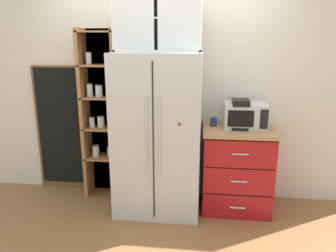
{
  "coord_description": "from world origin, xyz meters",
  "views": [
    {
      "loc": [
        0.49,
        -3.32,
        1.83
      ],
      "look_at": [
        0.1,
        -0.01,
        0.94
      ],
      "focal_mm": 34.91,
      "sensor_mm": 36.0,
      "label": 1
    }
  ],
  "objects_px": {
    "microwave": "(245,115)",
    "mug_navy": "(214,122)",
    "refrigerator": "(159,133)",
    "bottle_cobalt": "(239,116)",
    "coffee_maker": "(240,114)",
    "chalkboard_menu": "(61,129)"
  },
  "relations": [
    {
      "from": "refrigerator",
      "to": "mug_navy",
      "type": "height_order",
      "value": "refrigerator"
    },
    {
      "from": "bottle_cobalt",
      "to": "chalkboard_menu",
      "type": "relative_size",
      "value": 0.18
    },
    {
      "from": "coffee_maker",
      "to": "chalkboard_menu",
      "type": "height_order",
      "value": "chalkboard_menu"
    },
    {
      "from": "microwave",
      "to": "refrigerator",
      "type": "bearing_deg",
      "value": -172.21
    },
    {
      "from": "microwave",
      "to": "mug_navy",
      "type": "distance_m",
      "value": 0.34
    },
    {
      "from": "microwave",
      "to": "bottle_cobalt",
      "type": "distance_m",
      "value": 0.07
    },
    {
      "from": "mug_navy",
      "to": "bottle_cobalt",
      "type": "height_order",
      "value": "bottle_cobalt"
    },
    {
      "from": "microwave",
      "to": "mug_navy",
      "type": "xyz_separation_m",
      "value": [
        -0.33,
        0.01,
        -0.08
      ]
    },
    {
      "from": "chalkboard_menu",
      "to": "coffee_maker",
      "type": "bearing_deg",
      "value": -6.9
    },
    {
      "from": "coffee_maker",
      "to": "bottle_cobalt",
      "type": "distance_m",
      "value": 0.03
    },
    {
      "from": "microwave",
      "to": "bottle_cobalt",
      "type": "height_order",
      "value": "bottle_cobalt"
    },
    {
      "from": "mug_navy",
      "to": "chalkboard_menu",
      "type": "height_order",
      "value": "chalkboard_menu"
    },
    {
      "from": "mug_navy",
      "to": "bottle_cobalt",
      "type": "distance_m",
      "value": 0.28
    },
    {
      "from": "bottle_cobalt",
      "to": "chalkboard_menu",
      "type": "bearing_deg",
      "value": 173.37
    },
    {
      "from": "refrigerator",
      "to": "microwave",
      "type": "xyz_separation_m",
      "value": [
        0.91,
        0.12,
        0.2
      ]
    },
    {
      "from": "refrigerator",
      "to": "coffee_maker",
      "type": "height_order",
      "value": "refrigerator"
    },
    {
      "from": "microwave",
      "to": "coffee_maker",
      "type": "xyz_separation_m",
      "value": [
        -0.06,
        -0.04,
        0.03
      ]
    },
    {
      "from": "microwave",
      "to": "bottle_cobalt",
      "type": "bearing_deg",
      "value": -152.21
    },
    {
      "from": "refrigerator",
      "to": "bottle_cobalt",
      "type": "distance_m",
      "value": 0.87
    },
    {
      "from": "refrigerator",
      "to": "coffee_maker",
      "type": "distance_m",
      "value": 0.88
    },
    {
      "from": "coffee_maker",
      "to": "mug_navy",
      "type": "xyz_separation_m",
      "value": [
        -0.27,
        0.05,
        -0.11
      ]
    },
    {
      "from": "refrigerator",
      "to": "chalkboard_menu",
      "type": "relative_size",
      "value": 1.12
    }
  ]
}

